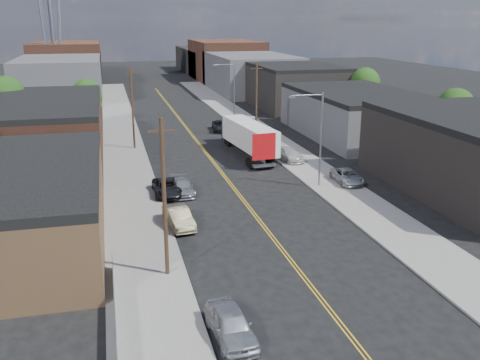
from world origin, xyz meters
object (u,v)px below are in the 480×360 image
car_left_c (167,188)px  car_ahead_truck (221,126)px  car_right_lot_a (347,176)px  car_left_d (182,187)px  car_left_b (179,218)px  semi_truck (246,135)px  car_right_lot_c (259,132)px  car_left_a (231,325)px  car_right_lot_b (288,154)px

car_left_c → car_ahead_truck: car_left_c is taller
car_right_lot_a → car_ahead_truck: (-6.45, 28.40, -0.10)m
car_left_d → car_left_c: bearing=178.8°
car_left_d → car_right_lot_a: car_right_lot_a is taller
car_left_c → car_left_b: bearing=-90.4°
semi_truck → car_ahead_truck: size_ratio=3.04×
car_left_c → car_right_lot_c: car_right_lot_c is taller
car_left_c → car_right_lot_c: bearing=54.3°
car_left_c → car_left_d: 1.40m
car_left_a → car_right_lot_b: (14.12, 32.33, 0.06)m
semi_truck → car_right_lot_a: bearing=-71.4°
semi_truck → car_left_c: semi_truck is taller
car_right_lot_a → car_ahead_truck: size_ratio=0.92×
car_left_b → car_right_lot_a: car_left_b is taller
car_left_c → car_right_lot_c: (14.60, 20.63, 0.24)m
car_left_d → car_right_lot_b: 15.79m
car_left_a → car_left_d: 23.69m
car_left_a → car_left_d: size_ratio=0.99×
car_left_a → car_ahead_truck: (10.42, 51.21, -0.08)m
car_left_a → car_right_lot_c: (14.12, 44.30, 0.16)m
car_left_b → car_right_lot_b: (14.60, 16.65, 0.09)m
car_right_lot_b → car_right_lot_c: size_ratio=1.02×
semi_truck → car_ahead_truck: 14.32m
car_left_c → car_ahead_truck: bearing=68.0°
car_left_b → car_right_lot_a: size_ratio=0.98×
car_right_lot_c → car_left_c: bearing=-111.8°
car_left_b → car_right_lot_b: 22.15m
car_left_a → car_ahead_truck: 52.25m
car_right_lot_c → car_right_lot_a: bearing=-69.2°
semi_truck → car_right_lot_b: (3.70, -4.64, -1.42)m
car_left_d → semi_truck: bearing=53.2°
car_left_c → car_right_lot_b: (14.60, 8.65, 0.13)m
car_right_lot_c → semi_truck: bearing=-103.3°
car_left_a → car_left_b: size_ratio=1.01×
car_left_b → car_right_lot_a: bearing=14.8°
semi_truck → car_left_b: (-10.90, -21.30, -1.51)m
semi_truck → car_ahead_truck: semi_truck is taller
semi_truck → car_left_d: 16.42m
car_left_a → car_right_lot_c: 46.49m
car_left_b → car_left_c: size_ratio=0.90×
car_left_c → car_right_lot_c: size_ratio=1.09×
car_left_b → car_right_lot_a: (17.35, 7.13, 0.05)m
car_left_d → car_right_lot_c: car_right_lot_c is taller
semi_truck → car_right_lot_b: semi_truck is taller
semi_truck → car_left_c: (-10.90, -13.30, -1.56)m
car_right_lot_a → car_right_lot_c: 21.67m
car_right_lot_a → car_left_c: bearing=-179.7°
car_right_lot_b → car_left_c: bearing=-161.8°
car_left_c → car_left_d: size_ratio=1.10×
car_left_b → car_right_lot_c: 32.13m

